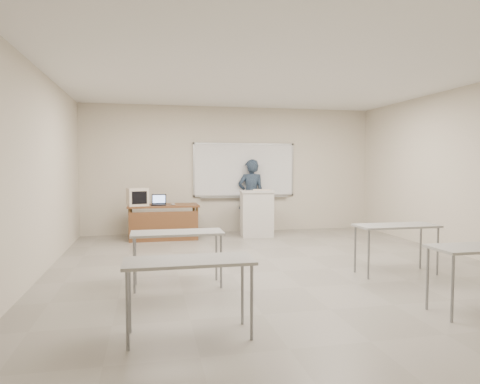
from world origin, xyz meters
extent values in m
cube|color=gray|center=(0.00, 0.00, -0.01)|extent=(7.00, 8.00, 0.01)
cube|color=white|center=(0.30, 3.97, 1.50)|extent=(2.40, 0.03, 1.20)
cube|color=#B7BABC|center=(0.30, 3.97, 2.12)|extent=(2.48, 0.04, 0.04)
cube|color=#B7BABC|center=(0.30, 3.97, 0.88)|extent=(2.48, 0.04, 0.04)
cube|color=#B7BABC|center=(-0.92, 3.97, 1.50)|extent=(0.04, 0.04, 1.28)
cube|color=#B7BABC|center=(1.52, 3.97, 1.50)|extent=(0.04, 0.04, 1.28)
cube|color=#B7BABC|center=(0.30, 3.92, 0.84)|extent=(2.16, 0.07, 0.02)
cube|color=#999894|center=(-1.60, -0.50, 0.71)|extent=(1.20, 0.50, 0.03)
cylinder|color=slate|center=(-2.15, -0.70, 0.35)|extent=(0.03, 0.03, 0.70)
cylinder|color=slate|center=(-1.05, -0.70, 0.35)|extent=(0.03, 0.03, 0.70)
cylinder|color=slate|center=(-2.15, -0.30, 0.35)|extent=(0.03, 0.03, 0.70)
cylinder|color=slate|center=(-1.05, -0.30, 0.35)|extent=(0.03, 0.03, 0.70)
cube|color=#999894|center=(1.60, -0.50, 0.71)|extent=(1.20, 0.50, 0.03)
cylinder|color=slate|center=(1.05, -0.70, 0.35)|extent=(0.03, 0.03, 0.70)
cylinder|color=slate|center=(2.15, -0.70, 0.35)|extent=(0.03, 0.03, 0.70)
cylinder|color=slate|center=(1.05, -0.30, 0.35)|extent=(0.03, 0.03, 0.70)
cylinder|color=slate|center=(2.15, -0.30, 0.35)|extent=(0.03, 0.03, 0.70)
cube|color=#999894|center=(-1.60, -2.20, 0.71)|extent=(1.20, 0.50, 0.03)
cylinder|color=slate|center=(-2.15, -2.40, 0.35)|extent=(0.03, 0.03, 0.70)
cylinder|color=slate|center=(-1.05, -2.40, 0.35)|extent=(0.03, 0.03, 0.70)
cylinder|color=slate|center=(-2.15, -2.00, 0.35)|extent=(0.03, 0.03, 0.70)
cylinder|color=slate|center=(-1.05, -2.00, 0.35)|extent=(0.03, 0.03, 0.70)
cylinder|color=slate|center=(1.05, -2.40, 0.35)|extent=(0.03, 0.03, 0.70)
cylinder|color=slate|center=(1.05, -2.00, 0.35)|extent=(0.03, 0.03, 0.70)
cube|color=brown|center=(-1.66, 3.30, 0.73)|extent=(1.52, 0.76, 0.04)
cube|color=brown|center=(-1.66, 2.94, 0.32)|extent=(1.44, 0.03, 0.63)
cylinder|color=#3E2A12|center=(-2.36, 2.98, 0.35)|extent=(0.06, 0.06, 0.71)
cylinder|color=#3E2A12|center=(-0.96, 2.98, 0.35)|extent=(0.06, 0.06, 0.71)
cylinder|color=#3E2A12|center=(-2.36, 3.62, 0.35)|extent=(0.06, 0.06, 0.71)
cylinder|color=#3E2A12|center=(-0.96, 3.62, 0.35)|extent=(0.06, 0.06, 0.71)
cube|color=beige|center=(0.42, 3.20, 0.50)|extent=(0.70, 0.50, 0.99)
cube|color=beige|center=(0.42, 3.20, 1.01)|extent=(0.74, 0.54, 0.04)
cube|color=beige|center=(-2.21, 3.20, 0.93)|extent=(0.39, 0.41, 0.37)
cube|color=beige|center=(-2.21, 2.98, 0.93)|extent=(0.41, 0.04, 0.39)
cube|color=black|center=(-2.21, 2.95, 0.93)|extent=(0.31, 0.01, 0.27)
cube|color=black|center=(-1.76, 3.12, 0.76)|extent=(0.31, 0.23, 0.02)
cube|color=black|center=(-1.76, 3.11, 0.77)|extent=(0.26, 0.13, 0.01)
cube|color=black|center=(-1.76, 3.26, 0.87)|extent=(0.31, 0.07, 0.21)
cube|color=#94B1F5|center=(-1.76, 3.25, 0.88)|extent=(0.26, 0.05, 0.16)
ellipsoid|color=#93959A|center=(-1.46, 3.10, 0.77)|extent=(0.11, 0.09, 0.04)
cube|color=beige|center=(0.57, 3.28, 1.04)|extent=(0.44, 0.23, 0.02)
imported|color=black|center=(0.45, 3.87, 0.87)|extent=(0.65, 0.44, 1.75)
camera|label=1|loc=(-1.95, -6.13, 1.60)|focal=32.00mm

